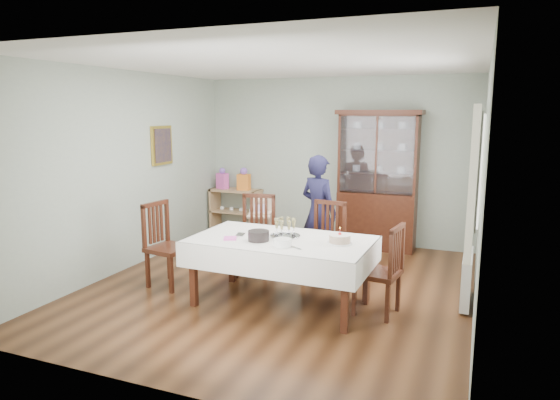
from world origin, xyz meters
The scene contains 25 objects.
floor centered at (0.00, 0.00, 0.00)m, with size 5.00×5.00×0.00m, color #593319.
room_shell centered at (0.00, 0.53, 1.70)m, with size 5.00×5.00×5.00m.
dining_table centered at (0.22, -0.49, 0.38)m, with size 2.03×1.20×0.76m.
china_cabinet centered at (0.75, 2.26, 1.12)m, with size 1.30×0.48×2.18m.
sideboard centered at (-1.75, 2.28, 0.40)m, with size 0.90×0.38×0.80m.
picture_frame centered at (-2.22, 0.80, 1.65)m, with size 0.04×0.48×0.58m, color gold.
window centered at (2.22, 0.30, 1.55)m, with size 0.04×1.02×1.22m, color white.
curtain_left centered at (2.16, -0.32, 1.45)m, with size 0.07×0.30×1.55m, color silver.
curtain_right centered at (2.16, 0.92, 1.45)m, with size 0.07×0.30×1.55m, color silver.
radiator centered at (2.16, 0.30, 0.30)m, with size 0.10×0.80×0.55m, color white.
chair_far_left centered at (-0.50, 0.38, 0.31)m, with size 0.54×0.54×1.05m.
chair_far_right centered at (0.45, 0.40, 0.30)m, with size 0.51×0.51×1.02m.
chair_end_left centered at (-1.31, -0.45, 0.31)m, with size 0.53×0.53×1.04m.
chair_end_right centered at (1.29, -0.37, 0.29)m, with size 0.50×0.50×0.99m.
woman centered at (0.19, 0.96, 0.79)m, with size 0.57×0.38×1.58m, color black.
high_chair centered at (-0.69, 0.99, 0.37)m, with size 0.51×0.51×0.95m.
champagne_tray centered at (0.23, -0.40, 0.82)m, with size 0.34×0.34×0.21m.
birthday_cake centered at (0.88, -0.45, 0.81)m, with size 0.26×0.26×0.18m.
plate_stack_dark centered at (0.02, -0.66, 0.82)m, with size 0.23×0.23×0.11m, color black.
plate_stack_white centered at (0.35, -0.78, 0.80)m, with size 0.19×0.19×0.08m, color white.
napkin_stack centered at (-0.30, -0.72, 0.77)m, with size 0.14×0.14×0.02m, color #DE51B3.
cutlery centered at (-0.31, -0.51, 0.77)m, with size 0.12×0.17×0.01m, color silver, non-canonical shape.
cake_knife centered at (0.46, -0.77, 0.77)m, with size 0.29×0.03×0.01m, color silver.
gift_bag_pink centered at (-2.00, 2.26, 0.96)m, with size 0.23×0.18×0.37m.
gift_bag_orange centered at (-1.58, 2.26, 0.97)m, with size 0.23×0.17×0.39m.
Camera 1 is at (2.21, -5.48, 2.16)m, focal length 32.00 mm.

